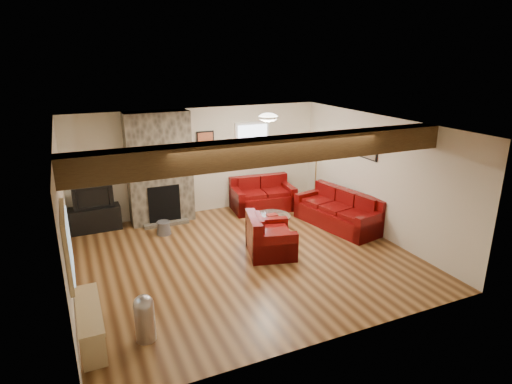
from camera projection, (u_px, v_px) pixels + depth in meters
room at (244, 194)px, 7.72m from camera, size 8.00×8.00×8.00m
oak_beam at (276, 150)px, 6.31m from camera, size 6.00×0.36×0.38m
chimney_breast at (160, 169)px, 9.50m from camera, size 1.40×0.67×2.50m
back_window at (252, 144)px, 10.50m from camera, size 0.90×0.08×1.10m
hatch_window at (68, 245)px, 5.20m from camera, size 0.08×1.00×0.90m
ceiling_dome at (268, 119)px, 8.48m from camera, size 0.40×0.40×0.18m
artwork_back at (205, 142)px, 9.99m from camera, size 0.42×0.06×0.52m
artwork_right at (368, 150)px, 8.98m from camera, size 0.06×0.55×0.42m
sofa_three at (338, 210)px, 9.45m from camera, size 1.22×2.14×0.78m
loveseat at (263, 194)px, 10.47m from camera, size 1.56×0.99×0.79m
armchair_red at (271, 235)px, 8.14m from camera, size 1.05×1.13×0.77m
coffee_table at (272, 224)px, 9.15m from camera, size 0.80×0.80×0.42m
tv_cabinet at (96, 219)px, 9.26m from camera, size 1.05×0.42×0.52m
television at (93, 197)px, 9.11m from camera, size 0.82×0.11×0.47m
floor_lamp at (317, 150)px, 10.54m from camera, size 0.42×0.42×1.65m
pine_bench at (90, 324)px, 5.67m from camera, size 0.31×1.31×0.49m
pedal_bin at (145, 318)px, 5.66m from camera, size 0.32×0.32×0.67m
coal_bucket at (164, 228)px, 9.09m from camera, size 0.31×0.31×0.29m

